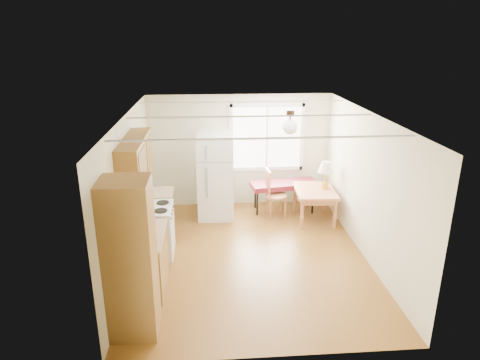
{
  "coord_description": "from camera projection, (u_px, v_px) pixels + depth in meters",
  "views": [
    {
      "loc": [
        -0.69,
        -6.67,
        3.73
      ],
      "look_at": [
        -0.12,
        0.8,
        1.15
      ],
      "focal_mm": 32.0,
      "sensor_mm": 36.0,
      "label": 1
    }
  ],
  "objects": [
    {
      "name": "bench",
      "position": [
        284.0,
        185.0,
        9.3
      ],
      "size": [
        1.5,
        0.74,
        0.66
      ],
      "rotation": [
        0.0,
        0.0,
        0.15
      ],
      "color": "maroon",
      "rests_on": "ground"
    },
    {
      "name": "pendant_light",
      "position": [
        290.0,
        126.0,
        7.25
      ],
      "size": [
        0.26,
        0.26,
        0.4
      ],
      "color": "black",
      "rests_on": "room_shell"
    },
    {
      "name": "table_lamp",
      "position": [
        326.0,
        169.0,
        8.77
      ],
      "size": [
        0.33,
        0.33,
        0.58
      ],
      "rotation": [
        0.0,
        0.0,
        -0.32
      ],
      "color": "gold",
      "rests_on": "dining_table"
    },
    {
      "name": "refrigerator",
      "position": [
        216.0,
        177.0,
        8.92
      ],
      "size": [
        0.77,
        0.78,
        1.79
      ],
      "rotation": [
        0.0,
        0.0,
        -0.04
      ],
      "color": "white",
      "rests_on": "ground"
    },
    {
      "name": "chair",
      "position": [
        272.0,
        190.0,
        8.98
      ],
      "size": [
        0.47,
        0.46,
        1.05
      ],
      "rotation": [
        0.0,
        0.0,
        0.09
      ],
      "color": "#B16B44",
      "rests_on": "ground"
    },
    {
      "name": "kitchen_run",
      "position": [
        144.0,
        232.0,
        6.56
      ],
      "size": [
        0.65,
        3.4,
        2.2
      ],
      "color": "brown",
      "rests_on": "ground"
    },
    {
      "name": "dining_table",
      "position": [
        315.0,
        194.0,
        8.87
      ],
      "size": [
        0.85,
        1.1,
        0.67
      ],
      "rotation": [
        0.0,
        0.0,
        -0.05
      ],
      "color": "#B16B44",
      "rests_on": "ground"
    },
    {
      "name": "room_shell",
      "position": [
        251.0,
        190.0,
        7.15
      ],
      "size": [
        4.6,
        5.6,
        2.62
      ],
      "color": "#5D3713",
      "rests_on": "ground"
    },
    {
      "name": "window_unit",
      "position": [
        267.0,
        137.0,
        9.42
      ],
      "size": [
        1.64,
        0.05,
        1.51
      ],
      "color": "white",
      "rests_on": "room_shell"
    },
    {
      "name": "kettle",
      "position": [
        143.0,
        216.0,
        6.72
      ],
      "size": [
        0.13,
        0.13,
        0.25
      ],
      "color": "red",
      "rests_on": "kitchen_run"
    },
    {
      "name": "coffee_maker",
      "position": [
        138.0,
        235.0,
        6.04
      ],
      "size": [
        0.2,
        0.24,
        0.35
      ],
      "rotation": [
        0.0,
        0.0,
        -0.13
      ],
      "color": "black",
      "rests_on": "kitchen_run"
    }
  ]
}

